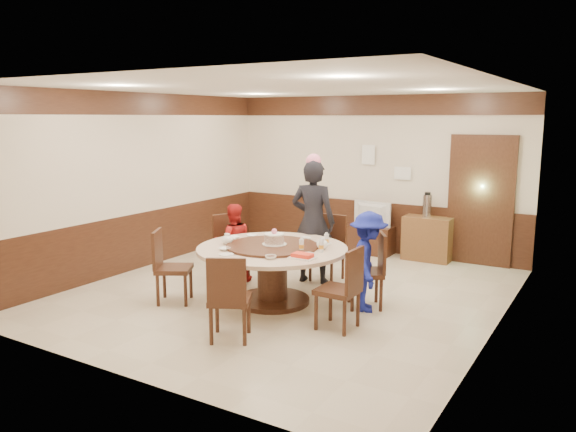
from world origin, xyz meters
The scene contains 32 objects.
room centered at (0.01, 0.01, 1.08)m, with size 6.00×6.04×2.84m.
banquet_table centered at (0.03, -0.46, 0.53)m, with size 1.96×1.96×0.78m.
chair_0 centered at (1.16, 0.02, 0.30)m, with size 0.61×0.60×0.97m.
chair_1 centered at (0.17, 0.86, 0.30)m, with size 0.45×0.46×0.97m.
chair_2 centered at (-1.10, 0.16, 0.30)m, with size 0.59×0.59×0.97m.
chair_3 centered at (-1.11, -1.13, 0.30)m, with size 0.60×0.60×0.97m.
chair_4 centered at (0.31, -1.76, 0.30)m, with size 0.59×0.60×0.97m.
chair_5 centered at (1.19, -0.85, 0.30)m, with size 0.45×0.44×0.97m.
person_standing centered at (0.03, 0.65, 0.91)m, with size 0.66×0.43×1.81m, color black.
person_red centered at (-1.01, 0.09, 0.58)m, with size 0.56×0.44×1.16m, color #AB1916.
person_blue centered at (1.22, -0.10, 0.63)m, with size 0.82×0.47×1.27m, color navy.
birthday_cake centered at (0.04, -0.43, 0.85)m, with size 0.32×0.32×0.21m.
teapot_left centered at (-0.57, -0.63, 0.81)m, with size 0.17×0.15×0.13m, color white.
teapot_right centered at (0.64, -0.22, 0.81)m, with size 0.17×0.15×0.13m, color white.
bowl_0 centered at (-0.54, -0.10, 0.77)m, with size 0.15×0.15×0.04m, color white.
bowl_1 centered at (0.35, -0.99, 0.77)m, with size 0.14×0.14×0.04m, color white.
bowl_2 centered at (-0.39, -0.93, 0.77)m, with size 0.14×0.14×0.03m, color white.
bowl_3 centered at (0.67, -0.65, 0.77)m, with size 0.13×0.13×0.04m, color white.
bowl_4 centered at (-0.69, -0.33, 0.77)m, with size 0.16×0.16×0.04m, color white.
bowl_5 centered at (0.20, 0.14, 0.77)m, with size 0.14×0.14×0.04m, color white.
saucer_near centered at (-0.22, -1.11, 0.76)m, with size 0.18×0.18×0.01m, color white.
saucer_far centered at (0.48, 0.04, 0.76)m, with size 0.18×0.18×0.01m, color white.
shrimp_platter centered at (0.66, -0.78, 0.78)m, with size 0.30×0.20×0.06m.
bottle_0 centered at (0.48, -0.49, 0.83)m, with size 0.06×0.06×0.16m, color white.
bottle_1 centered at (0.71, -0.39, 0.83)m, with size 0.06×0.06×0.16m, color white.
bottle_2 centered at (0.61, -0.04, 0.83)m, with size 0.06×0.06×0.16m, color white.
tv_stand centered at (0.05, 2.75, 0.25)m, with size 0.85×0.45×0.50m, color #3B1F12.
television centered at (0.05, 2.75, 0.72)m, with size 0.75×0.10×0.43m, color gray.
side_cabinet centered at (1.10, 2.78, 0.38)m, with size 0.80×0.40×0.75m, color brown.
thermos centered at (1.07, 2.78, 0.94)m, with size 0.15×0.15×0.38m, color silver.
notice_left centered at (-0.10, 2.96, 1.75)m, with size 0.25×0.00×0.35m, color white.
notice_right centered at (0.55, 2.96, 1.45)m, with size 0.30×0.00×0.22m, color white.
Camera 1 is at (3.87, -6.45, 2.42)m, focal length 35.00 mm.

